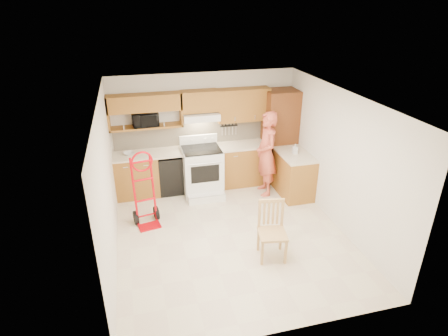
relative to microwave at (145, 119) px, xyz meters
name	(u,v)px	position (x,y,z in m)	size (l,w,h in m)	color
floor	(231,235)	(1.26, -2.08, -1.64)	(4.00, 4.50, 0.02)	beige
ceiling	(232,98)	(1.26, -2.08, 0.88)	(4.00, 4.50, 0.02)	white
wall_back	(204,129)	(1.26, 0.17, -0.38)	(4.00, 0.02, 2.50)	silver
wall_front	(284,255)	(1.26, -4.34, -0.38)	(4.00, 0.02, 2.50)	silver
wall_left	(107,186)	(-0.75, -2.08, -0.38)	(0.02, 4.50, 2.50)	silver
wall_right	(339,160)	(3.27, -2.08, -0.38)	(0.02, 4.50, 2.50)	silver
backsplash	(205,132)	(1.26, 0.15, -0.43)	(3.92, 0.03, 0.55)	beige
lower_cab_left	(137,175)	(-0.29, -0.14, -1.18)	(0.90, 0.60, 0.90)	brown
dishwasher	(172,173)	(0.46, -0.14, -1.21)	(0.60, 0.60, 0.85)	black
lower_cab_right	(244,164)	(2.09, -0.14, -1.18)	(1.14, 0.60, 0.90)	brown
countertop_left	(149,154)	(0.01, -0.13, -0.71)	(1.50, 0.63, 0.04)	beige
countertop_right	(244,145)	(2.09, -0.13, -0.71)	(1.14, 0.63, 0.04)	beige
cab_return_right	(294,175)	(2.96, -0.94, -1.18)	(0.60, 1.00, 0.90)	brown
countertop_return	(295,155)	(2.96, -0.94, -0.71)	(0.63, 1.00, 0.04)	beige
pantry_tall	(279,136)	(2.91, -0.14, -0.58)	(0.70, 0.60, 2.10)	#663211
upper_cab_left	(144,103)	(0.01, 0.00, 0.35)	(1.50, 0.33, 0.34)	brown
upper_shelf_mw	(147,127)	(0.01, 0.00, -0.16)	(1.50, 0.33, 0.04)	brown
upper_cab_center	(200,101)	(1.14, 0.00, 0.31)	(0.76, 0.33, 0.44)	brown
upper_cab_right	(243,105)	(2.09, 0.00, 0.17)	(1.14, 0.33, 0.70)	brown
range_hood	(201,116)	(1.14, -0.06, 0.00)	(0.76, 0.46, 0.14)	white
knife_strip	(229,129)	(1.81, 0.12, -0.39)	(0.40, 0.05, 0.29)	black
microwave	(145,119)	(0.00, 0.00, 0.00)	(0.51, 0.35, 0.28)	black
range	(202,168)	(1.09, -0.42, -1.03)	(0.82, 1.08, 1.21)	white
person	(266,154)	(2.40, -0.74, -0.72)	(0.67, 0.44, 1.83)	#C2513D
hand_truck	(145,193)	(-0.17, -1.38, -0.96)	(0.53, 0.48, 1.34)	red
dining_chair	(273,232)	(1.74, -2.86, -1.14)	(0.44, 0.48, 0.98)	tan
soap_bottle	(295,149)	(2.96, -0.90, -0.59)	(0.09, 0.10, 0.21)	white
bowl	(129,154)	(-0.39, -0.14, -0.66)	(0.22, 0.22, 0.06)	white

